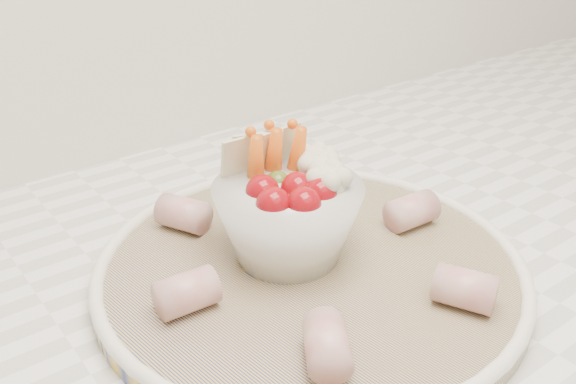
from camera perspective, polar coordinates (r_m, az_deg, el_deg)
serving_platter at (r=0.56m, az=2.01°, el=-6.67°), size 0.41×0.41×0.02m
veggie_bowl at (r=0.55m, az=0.13°, el=-1.82°), size 0.13×0.13×0.11m
cured_meat_rolls at (r=0.55m, az=2.04°, el=-4.96°), size 0.28×0.29×0.03m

